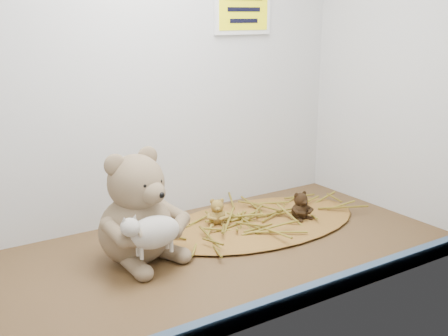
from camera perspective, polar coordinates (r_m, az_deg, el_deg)
alcove_shell at (r=126.93cm, az=-4.06°, el=11.36°), size 120.40×60.20×90.40cm
front_rail at (r=108.71cm, az=6.45°, el=-13.32°), size 119.28×2.20×3.60cm
straw_bed at (r=149.41cm, az=3.57°, el=-5.53°), size 58.70×34.09×1.14cm
main_teddy at (r=125.73cm, az=-9.01°, el=-3.87°), size 25.80×26.58×25.54cm
toy_lamb at (r=119.00cm, az=-7.11°, el=-6.50°), size 15.05×9.18×9.72cm
mini_teddy_tan at (r=145.84cm, az=-0.71°, el=-4.33°), size 7.72×7.86×6.96cm
mini_teddy_brown at (r=150.91cm, az=7.75°, el=-3.68°), size 6.11×6.44×7.48cm
wall_sign at (r=159.89cm, az=1.92°, el=15.80°), size 16.00×1.20×11.00cm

